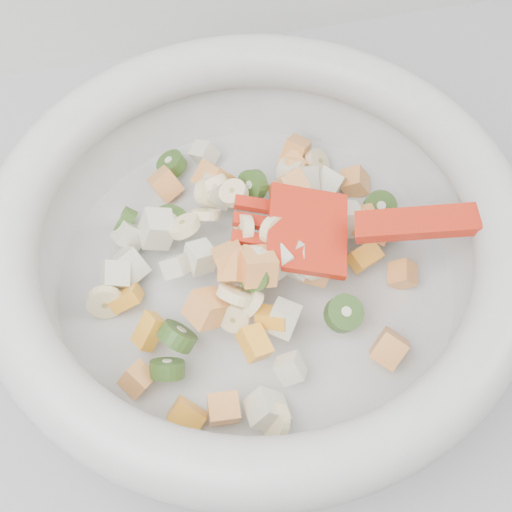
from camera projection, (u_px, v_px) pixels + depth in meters
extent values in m
cube|color=gray|center=(217.00, 463.00, 0.94)|extent=(2.00, 0.60, 0.90)
cylinder|color=beige|center=(256.00, 283.00, 0.56)|extent=(0.32, 0.32, 0.02)
torus|color=beige|center=(256.00, 228.00, 0.50)|extent=(0.39, 0.39, 0.04)
cylinder|color=#FFEDAA|center=(311.00, 260.00, 0.51)|extent=(0.03, 0.03, 0.03)
cylinder|color=#FFEDAA|center=(208.00, 193.00, 0.56)|extent=(0.03, 0.03, 0.03)
cylinder|color=#FFEDAA|center=(276.00, 421.00, 0.47)|extent=(0.02, 0.03, 0.03)
cylinder|color=#FFEDAA|center=(312.00, 238.00, 0.53)|extent=(0.02, 0.03, 0.03)
cylinder|color=#FFEDAA|center=(249.00, 303.00, 0.50)|extent=(0.03, 0.03, 0.03)
cylinder|color=#FFEDAA|center=(273.00, 231.00, 0.51)|extent=(0.02, 0.03, 0.03)
cylinder|color=#FFEDAA|center=(317.00, 163.00, 0.60)|extent=(0.03, 0.03, 0.03)
cylinder|color=#FFEDAA|center=(234.00, 317.00, 0.50)|extent=(0.03, 0.03, 0.03)
cylinder|color=#FFEDAA|center=(313.00, 261.00, 0.51)|extent=(0.03, 0.03, 0.03)
cylinder|color=#FFEDAA|center=(214.00, 185.00, 0.56)|extent=(0.03, 0.02, 0.03)
cylinder|color=#FFEDAA|center=(302.00, 203.00, 0.56)|extent=(0.03, 0.03, 0.03)
cylinder|color=#FFEDAA|center=(244.00, 230.00, 0.52)|extent=(0.02, 0.02, 0.02)
cylinder|color=#FFEDAA|center=(105.00, 302.00, 0.52)|extent=(0.04, 0.02, 0.04)
cylinder|color=#FFEDAA|center=(236.00, 295.00, 0.49)|extent=(0.04, 0.03, 0.03)
cylinder|color=#FFEDAA|center=(303.00, 202.00, 0.55)|extent=(0.03, 0.02, 0.03)
cylinder|color=#FFEDAA|center=(234.00, 193.00, 0.55)|extent=(0.03, 0.03, 0.02)
cylinder|color=#FFEDAA|center=(184.00, 226.00, 0.53)|extent=(0.03, 0.03, 0.02)
cylinder|color=#FFEDAA|center=(206.00, 215.00, 0.54)|extent=(0.03, 0.03, 0.02)
cube|color=#F1994C|center=(362.00, 219.00, 0.55)|extent=(0.03, 0.03, 0.03)
cube|color=#F1994C|center=(292.00, 174.00, 0.58)|extent=(0.02, 0.02, 0.03)
cube|color=#F1994C|center=(207.00, 308.00, 0.49)|extent=(0.04, 0.03, 0.03)
cube|color=#F1994C|center=(372.00, 228.00, 0.55)|extent=(0.03, 0.03, 0.03)
cube|color=#F1994C|center=(238.00, 268.00, 0.50)|extent=(0.03, 0.03, 0.03)
cube|color=#F1994C|center=(328.00, 243.00, 0.53)|extent=(0.03, 0.03, 0.03)
cube|color=#F1994C|center=(316.00, 268.00, 0.51)|extent=(0.03, 0.03, 0.02)
cube|color=#F1994C|center=(214.00, 179.00, 0.57)|extent=(0.04, 0.03, 0.04)
cube|color=#F1994C|center=(165.00, 184.00, 0.59)|extent=(0.03, 0.03, 0.03)
cube|color=#F1994C|center=(403.00, 274.00, 0.54)|extent=(0.03, 0.02, 0.03)
cube|color=#F1994C|center=(289.00, 187.00, 0.56)|extent=(0.03, 0.04, 0.03)
cube|color=#F1994C|center=(296.00, 150.00, 0.60)|extent=(0.03, 0.03, 0.03)
cube|color=#F1994C|center=(223.00, 408.00, 0.47)|extent=(0.02, 0.02, 0.02)
cube|color=#F1994C|center=(231.00, 260.00, 0.50)|extent=(0.03, 0.03, 0.03)
cube|color=#F1994C|center=(258.00, 266.00, 0.50)|extent=(0.03, 0.03, 0.03)
cube|color=#F1994C|center=(137.00, 379.00, 0.49)|extent=(0.03, 0.02, 0.03)
cube|color=#F1994C|center=(389.00, 349.00, 0.50)|extent=(0.03, 0.04, 0.03)
cube|color=#F1994C|center=(294.00, 166.00, 0.60)|extent=(0.03, 0.03, 0.03)
cube|color=#F1994C|center=(355.00, 182.00, 0.59)|extent=(0.03, 0.02, 0.03)
cylinder|color=#519030|center=(389.00, 226.00, 0.56)|extent=(0.03, 0.03, 0.02)
cylinder|color=#519030|center=(380.00, 207.00, 0.56)|extent=(0.03, 0.04, 0.02)
cylinder|color=#519030|center=(167.00, 369.00, 0.49)|extent=(0.03, 0.03, 0.03)
cylinder|color=#519030|center=(306.00, 218.00, 0.54)|extent=(0.03, 0.04, 0.03)
cylinder|color=#519030|center=(125.00, 222.00, 0.56)|extent=(0.02, 0.03, 0.03)
cylinder|color=#519030|center=(253.00, 185.00, 0.56)|extent=(0.03, 0.03, 0.03)
cylinder|color=#519030|center=(177.00, 336.00, 0.49)|extent=(0.03, 0.03, 0.04)
cylinder|color=#519030|center=(255.00, 275.00, 0.50)|extent=(0.03, 0.03, 0.03)
cylinder|color=#519030|center=(344.00, 313.00, 0.51)|extent=(0.04, 0.04, 0.02)
cylinder|color=#519030|center=(172.00, 164.00, 0.60)|extent=(0.04, 0.04, 0.02)
cylinder|color=#519030|center=(171.00, 222.00, 0.55)|extent=(0.04, 0.03, 0.02)
cylinder|color=#519030|center=(250.00, 186.00, 0.57)|extent=(0.03, 0.03, 0.02)
cube|color=beige|center=(267.00, 410.00, 0.47)|extent=(0.03, 0.03, 0.03)
cube|color=beige|center=(257.00, 263.00, 0.50)|extent=(0.03, 0.03, 0.03)
cube|color=beige|center=(128.00, 266.00, 0.54)|extent=(0.03, 0.04, 0.03)
cube|color=beige|center=(295.00, 260.00, 0.51)|extent=(0.03, 0.03, 0.03)
cube|color=beige|center=(280.00, 262.00, 0.50)|extent=(0.02, 0.02, 0.02)
cube|color=beige|center=(204.00, 153.00, 0.60)|extent=(0.03, 0.02, 0.03)
cube|color=beige|center=(200.00, 257.00, 0.52)|extent=(0.03, 0.03, 0.02)
cube|color=beige|center=(115.00, 275.00, 0.53)|extent=(0.03, 0.02, 0.03)
cube|color=beige|center=(284.00, 319.00, 0.50)|extent=(0.03, 0.03, 0.03)
cube|color=beige|center=(330.00, 182.00, 0.58)|extent=(0.03, 0.03, 0.03)
cube|color=beige|center=(346.00, 219.00, 0.55)|extent=(0.03, 0.03, 0.03)
cube|color=beige|center=(177.00, 266.00, 0.52)|extent=(0.03, 0.03, 0.03)
cube|color=beige|center=(129.00, 235.00, 0.55)|extent=(0.03, 0.03, 0.03)
cube|color=beige|center=(289.00, 174.00, 0.58)|extent=(0.02, 0.03, 0.02)
cube|color=beige|center=(157.00, 229.00, 0.54)|extent=(0.03, 0.02, 0.03)
cube|color=beige|center=(216.00, 191.00, 0.57)|extent=(0.03, 0.03, 0.03)
cube|color=beige|center=(290.00, 368.00, 0.48)|extent=(0.03, 0.02, 0.03)
cube|color=beige|center=(301.00, 181.00, 0.57)|extent=(0.03, 0.04, 0.04)
cube|color=orange|center=(126.00, 299.00, 0.52)|extent=(0.03, 0.02, 0.03)
cube|color=orange|center=(365.00, 257.00, 0.54)|extent=(0.03, 0.03, 0.02)
cube|color=orange|center=(187.00, 416.00, 0.48)|extent=(0.03, 0.03, 0.03)
cube|color=orange|center=(255.00, 343.00, 0.49)|extent=(0.02, 0.03, 0.02)
cube|color=orange|center=(273.00, 318.00, 0.50)|extent=(0.03, 0.03, 0.02)
cube|color=orange|center=(149.00, 331.00, 0.50)|extent=(0.03, 0.03, 0.03)
cube|color=red|center=(307.00, 230.00, 0.51)|extent=(0.08, 0.08, 0.02)
cube|color=red|center=(254.00, 205.00, 0.53)|extent=(0.03, 0.02, 0.01)
cube|color=red|center=(253.00, 222.00, 0.52)|extent=(0.03, 0.02, 0.01)
cube|color=red|center=(252.00, 239.00, 0.51)|extent=(0.03, 0.02, 0.01)
cube|color=red|center=(250.00, 258.00, 0.50)|extent=(0.03, 0.02, 0.01)
cube|color=red|center=(510.00, 217.00, 0.49)|extent=(0.21, 0.08, 0.05)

